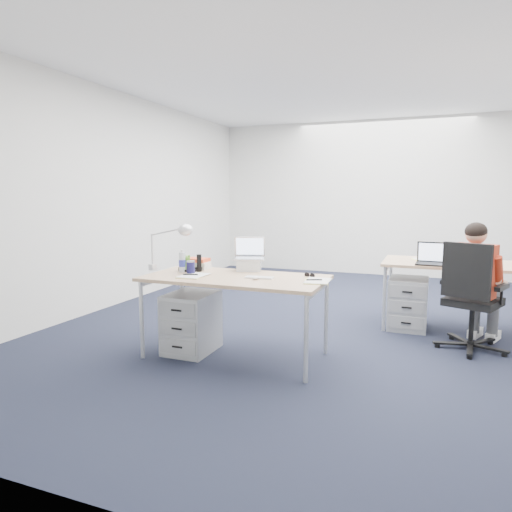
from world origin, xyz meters
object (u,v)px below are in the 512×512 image
Objects in this scene: drawer_pedestal_far at (408,303)px; can_koozie at (191,267)px; office_chair at (471,320)px; bear_figurine at (187,263)px; dark_laptop at (434,253)px; desk_lamp at (165,246)px; book_stack at (198,263)px; desk_near at (235,282)px; drawer_pedestal_near at (192,322)px; sunglasses at (310,275)px; headphones at (190,269)px; desk_far at (461,267)px; far_cup at (496,260)px; cordless_phone at (199,263)px; silver_laptop at (249,254)px; seated_person at (478,284)px; computer_mouse at (256,278)px; water_bottle at (182,261)px; wireless_keyboard at (259,277)px.

can_koozie is (-1.83, -1.53, 0.52)m from drawer_pedestal_far.
office_chair reaches higher than bear_figurine.
desk_lamp is at bearing -148.46° from dark_laptop.
drawer_pedestal_far is 2.42× the size of book_stack.
desk_near is 2.10m from drawer_pedestal_far.
sunglasses is at bearing 13.47° from drawer_pedestal_near.
headphones is at bearing 166.41° from desk_near.
desk_far is 18.61× the size of far_cup.
cordless_phone is (-2.34, -1.51, 0.13)m from desk_far.
cordless_phone is 1.05m from sunglasses.
headphones is at bearing -147.38° from dark_laptop.
cordless_phone reaches higher than drawer_pedestal_far.
silver_laptop reaches higher than cordless_phone.
silver_laptop is at bearing -149.40° from far_cup.
bear_figurine is at bearing -149.98° from far_cup.
desk_near is 2.32m from seated_person.
sunglasses is (0.40, 0.30, -0.00)m from computer_mouse.
far_cup reaches higher than drawer_pedestal_near.
water_bottle reaches higher than far_cup.
water_bottle reaches higher than wireless_keyboard.
headphones is at bearing 152.57° from cordless_phone.
desk_far is (1.92, 1.63, 0.00)m from desk_near.
headphones is (-0.52, 0.13, 0.07)m from desk_near.
dark_laptop reaches higher than wireless_keyboard.
book_stack is at bearing 103.91° from bear_figurine.
can_koozie is at bearing 177.25° from wireless_keyboard.
can_koozie reaches higher than desk_near.
wireless_keyboard reaches higher than drawer_pedestal_far.
water_bottle is (-0.56, 0.05, 0.15)m from desk_near.
bear_figurine reaches higher than sunglasses.
can_koozie is 0.14m from bear_figurine.
far_cup reaches higher than drawer_pedestal_far.
desk_far is 2.80m from book_stack.
drawer_pedestal_near is 0.52m from can_koozie.
seated_person is at bearing 40.21° from computer_mouse.
office_chair is at bearing -5.93° from cordless_phone.
desk_lamp reaches higher than drawer_pedestal_far.
desk_far is 19.30× the size of computer_mouse.
seated_person is 10.71× the size of sunglasses.
silver_laptop is 0.58m from headphones.
drawer_pedestal_near is at bearing -119.12° from cordless_phone.
drawer_pedestal_near is at bearing 177.39° from wireless_keyboard.
book_stack is 0.48× the size of desk_lamp.
book_stack is at bearing 170.12° from silver_laptop.
dark_laptop is at bearing 31.56° from desk_lamp.
book_stack is 3.11m from far_cup.
seated_person reaches higher than drawer_pedestal_near.
can_koozie is 0.76× the size of cordless_phone.
drawer_pedestal_far is at bearing 14.69° from headphones.
far_cup is (0.62, 0.32, -0.08)m from dark_laptop.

